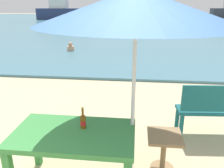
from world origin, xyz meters
The scene contains 8 objects.
sea_water centered at (0.00, 30.00, 0.04)m, with size 120.00×50.00×0.08m, color teal.
picnic_table_green centered at (-0.41, 0.84, 0.65)m, with size 1.40×0.80×0.76m.
beer_bottle_amber centered at (-0.32, 0.94, 0.85)m, with size 0.07×0.07×0.26m.
patio_umbrella centered at (0.26, 1.09, 2.12)m, with size 2.10×2.10×2.30m.
side_table_wood centered at (0.68, 1.25, 0.35)m, with size 0.44×0.44×0.54m.
bench_teal_center centered at (1.61, 2.20, 0.54)m, with size 1.23×0.46×0.95m.
swimmer_person centered at (-2.86, 9.07, 0.24)m, with size 0.34×0.34×0.41m.
boat_sailboat centered at (-10.77, 32.68, 1.09)m, with size 7.75×2.11×2.82m.
Camera 1 is at (0.28, -1.36, 2.14)m, focal length 36.24 mm.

